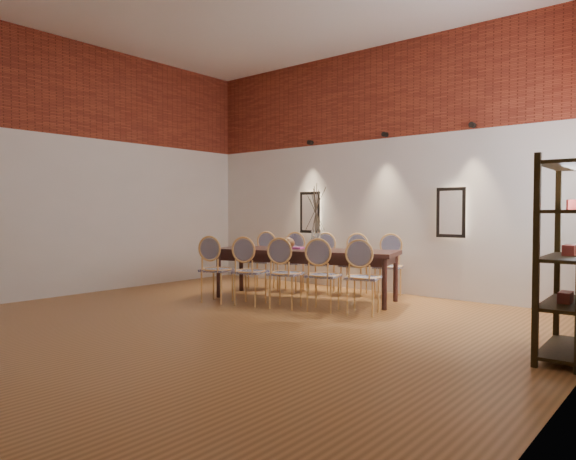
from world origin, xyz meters
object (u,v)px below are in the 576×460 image
Objects in this scene: chair_far_b at (291,262)px; shelving_rack at (567,258)px; chair_near_c at (286,273)px; chair_far_d at (354,265)px; chair_near_d at (323,275)px; chair_near_e at (363,277)px; chair_far_a at (261,261)px; dining_table at (305,274)px; chair_far_e at (388,266)px; bowl at (287,243)px; chair_near_b at (250,271)px; vase at (316,240)px; chair_far_c at (321,264)px; book at (294,248)px; chair_near_a at (217,270)px.

shelving_rack is (4.40, -1.49, 0.43)m from chair_far_b.
chair_far_d is (0.13, 1.53, 0.00)m from chair_near_c.
shelving_rack is at bearing -23.89° from chair_near_d.
chair_near_e and chair_far_a have the same top height.
chair_far_e is (0.85, 0.99, 0.09)m from dining_table.
chair_far_a is 0.52× the size of shelving_rack.
chair_far_a reaches higher than bowl.
chair_far_b is 1.00× the size of chair_far_e.
chair_near_b is 3.13× the size of vase.
chair_near_c is 3.92× the size of bowl.
vase reaches higher than chair_near_b.
chair_near_b is 1.00× the size of chair_near_d.
chair_near_d is 1.12m from bowl.
chair_far_c is 1.09m from chair_far_e.
chair_far_c is at bearing 119.55° from vase.
bowl is at bearing 68.08° from chair_near_b.
chair_far_b is at bearing 138.69° from chair_near_e.
chair_far_b is 0.83m from book.
chair_near_b is 1.43m from chair_far_b.
chair_near_c is 0.83m from book.
chair_far_c is at bearing 90.00° from chair_near_c.
chair_far_c is at bearing 0.00° from chair_far_d.
chair_near_a is at bearing -134.45° from vase.
chair_near_c is at bearing -180.00° from chair_near_d.
chair_near_e is at bearing 0.00° from chair_near_d.
bowl is at bearing 153.93° from chair_near_e.
chair_near_d is at bearing -180.00° from chair_near_e.
chair_far_a and chair_far_d have the same top height.
chair_near_e reaches higher than book.
chair_near_a is at bearing 33.39° from chair_far_e.
chair_near_e is at bearing -33.39° from dining_table.
chair_far_b is (-0.92, 1.23, 0.00)m from chair_near_c.
chair_far_b is at bearing 133.60° from book.
vase is (0.49, 0.89, 0.43)m from chair_near_b.
chair_near_a is 1.00× the size of chair_far_c.
chair_far_d is at bearing -180.00° from chair_far_a.
book is (-0.51, -0.86, 0.30)m from chair_far_d.
chair_far_a is (-2.49, 0.78, 0.00)m from chair_near_e.
bowl is 0.14m from book.
chair_near_d and chair_far_b have the same top height.
chair_far_d is (1.18, 1.83, 0.00)m from chair_near_a.
shelving_rack reaches higher than chair_near_a.
shelving_rack is at bearing -11.92° from bowl.
chair_far_d is at bearing 69.23° from chair_near_c.
vase reaches higher than book.
chair_near_d is 0.52× the size of shelving_rack.
chair_far_b is 1.10m from vase.
chair_far_c is at bearing 127.18° from chair_near_e.
chair_far_c is 3.13× the size of vase.
chair_near_e is at bearing -22.17° from vase.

